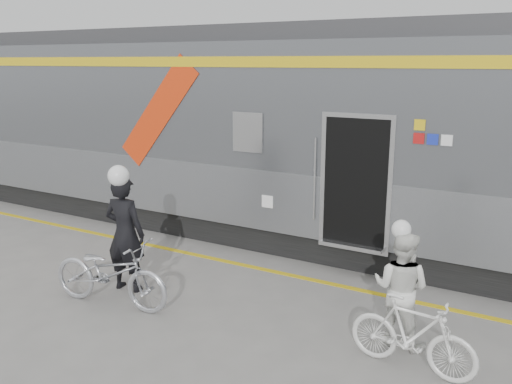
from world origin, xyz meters
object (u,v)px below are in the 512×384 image
Objects in this scene: woman at (401,288)px; man at (125,233)px; bicycle_right at (412,335)px; bicycle_left at (110,273)px.

man is at bearing 11.28° from woman.
bicycle_right is (4.41, -0.09, -0.46)m from man.
bicycle_right is at bearing -91.43° from bicycle_left.
woman reaches higher than bicycle_left.
man is 0.95× the size of bicycle_left.
bicycle_left is at bearing 19.37° from woman.
man is 4.14m from woman.
woman is (3.91, 1.01, 0.24)m from bicycle_left.
bicycle_left is 4.23m from bicycle_right.
man is 1.22× the size of bicycle_right.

